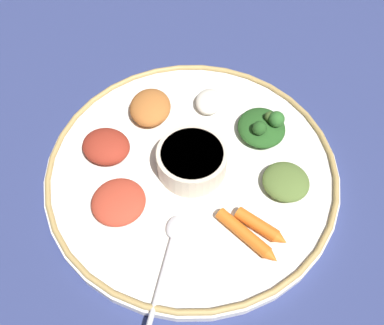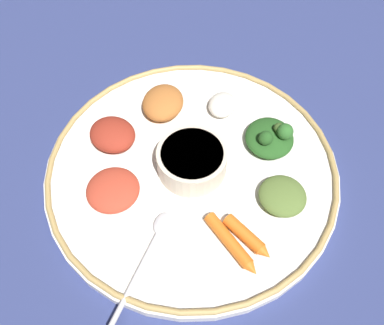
{
  "view_description": "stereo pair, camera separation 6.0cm",
  "coord_description": "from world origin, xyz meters",
  "px_view_note": "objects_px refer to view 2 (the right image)",
  "views": [
    {
      "loc": [
        -0.16,
        0.3,
        0.53
      ],
      "look_at": [
        0.0,
        0.0,
        0.03
      ],
      "focal_mm": 40.14,
      "sensor_mm": 36.0,
      "label": 1
    },
    {
      "loc": [
        -0.21,
        0.27,
        0.53
      ],
      "look_at": [
        0.0,
        0.0,
        0.03
      ],
      "focal_mm": 40.14,
      "sensor_mm": 36.0,
      "label": 2
    }
  ],
  "objects_px": {
    "center_bowl": "(192,160)",
    "spoon": "(151,248)",
    "carrot_near_spoon": "(231,243)",
    "carrot_outer": "(247,237)",
    "greens_pile": "(271,137)"
  },
  "relations": [
    {
      "from": "carrot_outer",
      "to": "center_bowl",
      "type": "bearing_deg",
      "value": -19.75
    },
    {
      "from": "center_bowl",
      "to": "carrot_near_spoon",
      "type": "height_order",
      "value": "center_bowl"
    },
    {
      "from": "carrot_near_spoon",
      "to": "center_bowl",
      "type": "bearing_deg",
      "value": -29.76
    },
    {
      "from": "center_bowl",
      "to": "carrot_near_spoon",
      "type": "distance_m",
      "value": 0.13
    },
    {
      "from": "center_bowl",
      "to": "greens_pile",
      "type": "xyz_separation_m",
      "value": [
        -0.06,
        -0.11,
        -0.01
      ]
    },
    {
      "from": "spoon",
      "to": "carrot_near_spoon",
      "type": "height_order",
      "value": "carrot_near_spoon"
    },
    {
      "from": "greens_pile",
      "to": "carrot_outer",
      "type": "height_order",
      "value": "greens_pile"
    },
    {
      "from": "spoon",
      "to": "center_bowl",
      "type": "bearing_deg",
      "value": -75.4
    },
    {
      "from": "center_bowl",
      "to": "spoon",
      "type": "xyz_separation_m",
      "value": [
        -0.03,
        0.13,
        -0.02
      ]
    },
    {
      "from": "center_bowl",
      "to": "carrot_near_spoon",
      "type": "xyz_separation_m",
      "value": [
        -0.11,
        0.06,
        -0.01
      ]
    },
    {
      "from": "spoon",
      "to": "greens_pile",
      "type": "xyz_separation_m",
      "value": [
        -0.03,
        -0.24,
        0.01
      ]
    },
    {
      "from": "spoon",
      "to": "carrot_outer",
      "type": "xyz_separation_m",
      "value": [
        -0.09,
        -0.09,
        0.0
      ]
    },
    {
      "from": "greens_pile",
      "to": "carrot_outer",
      "type": "bearing_deg",
      "value": 111.52
    },
    {
      "from": "carrot_near_spoon",
      "to": "carrot_outer",
      "type": "distance_m",
      "value": 0.02
    },
    {
      "from": "center_bowl",
      "to": "carrot_near_spoon",
      "type": "relative_size",
      "value": 1.02
    }
  ]
}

